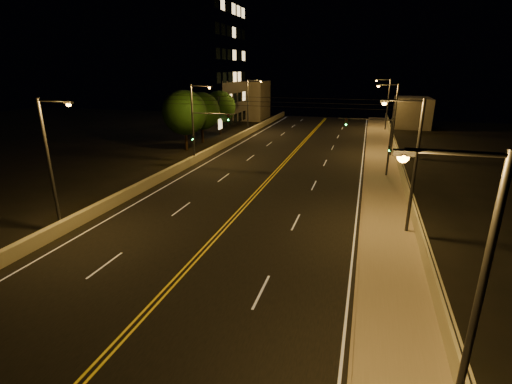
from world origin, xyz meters
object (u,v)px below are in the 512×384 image
(streetlight_2, at_px, (392,116))
(streetlight_6, at_px, (249,103))
(streetlight_1, at_px, (411,159))
(streetlight_3, at_px, (386,101))
(traffic_signal_right, at_px, (379,140))
(tree_0, at_px, (185,113))
(tree_2, at_px, (220,107))
(streetlight_0, at_px, (467,291))
(streetlight_4, at_px, (52,158))
(building_tower, at_px, (166,45))
(tree_1, at_px, (201,111))
(traffic_signal_left, at_px, (201,131))
(streetlight_5, at_px, (195,118))

(streetlight_2, relative_size, streetlight_6, 1.00)
(streetlight_1, xyz_separation_m, streetlight_3, (0.00, 43.77, 0.00))
(traffic_signal_right, height_order, tree_0, tree_0)
(streetlight_6, distance_m, tree_2, 4.90)
(streetlight_0, distance_m, streetlight_4, 23.14)
(streetlight_1, xyz_separation_m, building_tower, (-36.99, 36.70, 9.14))
(streetlight_3, xyz_separation_m, tree_1, (-25.68, -18.33, -0.53))
(streetlight_4, distance_m, tree_2, 39.04)
(streetlight_6, xyz_separation_m, traffic_signal_right, (19.89, -21.24, -1.30))
(streetlight_1, xyz_separation_m, traffic_signal_right, (-1.53, 13.56, -1.30))
(tree_2, bearing_deg, streetlight_6, 24.78)
(streetlight_1, xyz_separation_m, streetlight_6, (-21.42, 34.80, 0.00))
(traffic_signal_left, bearing_deg, tree_1, 114.40)
(streetlight_2, xyz_separation_m, tree_1, (-25.68, 2.35, -0.53))
(streetlight_3, relative_size, tree_2, 1.25)
(streetlight_2, height_order, streetlight_5, same)
(tree_0, bearing_deg, streetlight_2, 7.03)
(building_tower, bearing_deg, tree_2, -19.42)
(streetlight_1, xyz_separation_m, streetlight_2, (0.00, 23.09, 0.00))
(streetlight_2, xyz_separation_m, traffic_signal_left, (-20.29, -9.53, -1.30))
(streetlight_5, distance_m, traffic_signal_right, 19.95)
(streetlight_0, relative_size, streetlight_6, 1.00)
(traffic_signal_left, relative_size, tree_1, 0.82)
(streetlight_3, bearing_deg, streetlight_4, -113.28)
(building_tower, distance_m, tree_2, 15.37)
(streetlight_3, height_order, streetlight_6, same)
(streetlight_6, relative_size, tree_1, 1.21)
(streetlight_0, xyz_separation_m, streetlight_6, (-21.42, 49.59, 0.00))
(traffic_signal_right, relative_size, tree_2, 0.85)
(streetlight_0, distance_m, building_tower, 64.06)
(streetlight_0, height_order, tree_2, streetlight_0)
(traffic_signal_left, bearing_deg, tree_0, 129.26)
(streetlight_6, bearing_deg, tree_1, -114.47)
(tree_0, bearing_deg, streetlight_4, -81.05)
(traffic_signal_right, xyz_separation_m, tree_2, (-24.29, 19.21, 0.65))
(streetlight_1, bearing_deg, tree_0, 141.98)
(streetlight_4, height_order, traffic_signal_right, streetlight_4)
(streetlight_6, xyz_separation_m, tree_2, (-4.41, -2.03, -0.65))
(streetlight_5, xyz_separation_m, tree_0, (-4.09, 5.50, -0.15))
(streetlight_3, distance_m, building_tower, 38.76)
(streetlight_2, xyz_separation_m, traffic_signal_right, (-1.53, -9.53, -1.30))
(streetlight_1, bearing_deg, streetlight_3, 90.00)
(streetlight_3, height_order, tree_2, streetlight_3)
(streetlight_6, bearing_deg, streetlight_2, -28.67)
(streetlight_0, height_order, streetlight_2, same)
(streetlight_1, relative_size, streetlight_2, 1.00)
(streetlight_0, bearing_deg, streetlight_4, 157.75)
(streetlight_2, height_order, tree_2, streetlight_2)
(streetlight_4, height_order, tree_0, streetlight_4)
(streetlight_0, relative_size, streetlight_5, 1.00)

